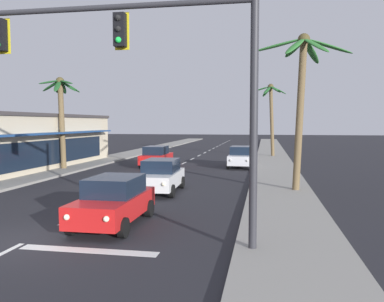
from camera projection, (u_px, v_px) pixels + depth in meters
ground_plane at (29, 240)px, 12.12m from camera, size 220.00×220.00×0.00m
sidewalk_right at (275, 169)px, 30.35m from camera, size 3.20×110.00×0.14m
sidewalk_left at (83, 165)px, 33.14m from camera, size 3.20×110.00×0.14m
lane_markings at (181, 167)px, 32.11m from camera, size 4.28×89.41×0.01m
traffic_signal_mast at (126, 57)px, 11.21m from camera, size 11.56×0.41×7.54m
sedan_lead_at_stop_bar at (114, 201)px, 13.90m from camera, size 1.95×4.45×1.68m
sedan_third_in_queue at (161, 176)px, 20.48m from camera, size 2.07×4.50×1.68m
sedan_oncoming_far at (156, 156)px, 32.24m from camera, size 1.96×4.46×1.68m
sedan_parked_nearest_kerb at (241, 157)px, 31.88m from camera, size 1.98×4.46×1.68m
palm_left_second at (61, 106)px, 29.87m from camera, size 3.06×2.96×6.95m
palm_right_second at (302, 80)px, 20.10m from camera, size 5.01×4.74×7.99m
palm_right_farthest at (271, 107)px, 41.20m from camera, size 3.31×3.04×7.55m
storefront_strip_left at (2, 142)px, 29.81m from camera, size 9.00×21.86×4.24m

